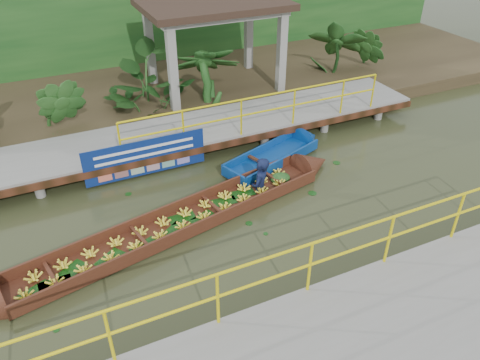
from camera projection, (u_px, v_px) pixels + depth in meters
name	position (u px, v px, depth m)	size (l,w,h in m)	color
ground	(199.00, 227.00, 10.16)	(80.00, 80.00, 0.00)	#282E17
land_strip	(120.00, 94.00, 15.72)	(30.00, 8.00, 0.45)	#2E2417
far_dock	(154.00, 140.00, 12.50)	(16.00, 2.06, 1.66)	gray
near_dock	(356.00, 352.00, 7.16)	(18.00, 2.40, 1.73)	gray
pavilion	(213.00, 14.00, 14.45)	(4.40, 3.00, 3.00)	gray
foliage_backdrop	(97.00, 23.00, 16.65)	(30.00, 0.80, 4.00)	#154117
vendor_boat	(193.00, 212.00, 10.21)	(8.98, 2.72, 2.07)	#3D1B10
moored_blue_boat	(291.00, 148.00, 12.81)	(3.36, 1.88, 0.78)	navy
blue_banner	(146.00, 157.00, 11.58)	(3.05, 0.04, 0.95)	navy
tropical_plants	(201.00, 71.00, 14.15)	(14.56, 1.56, 1.96)	#154117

